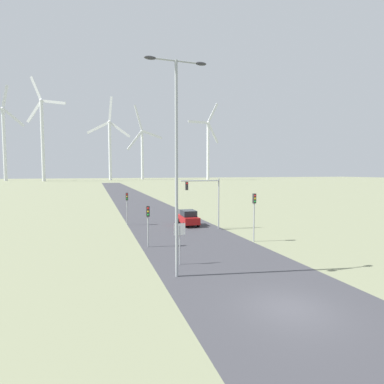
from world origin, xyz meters
The scene contains 14 objects.
ground_plane centered at (0.00, 0.00, 0.00)m, with size 600.00×600.00×0.00m, color #757A5B.
road_surface centered at (0.00, 48.00, 0.00)m, with size 10.00×240.00×0.01m.
streetlamp centered at (-3.95, 5.81, 7.90)m, with size 3.77×0.32×12.99m.
stop_sign_near centered at (-3.14, 8.04, 2.01)m, with size 0.81×0.07×2.88m.
traffic_light_post_near_left centered at (-4.40, 13.53, 2.58)m, with size 0.28×0.33×3.52m.
traffic_light_post_near_right centered at (5.20, 12.54, 3.23)m, with size 0.28×0.33×4.43m.
traffic_light_post_mid_left centered at (-5.03, 24.72, 2.87)m, with size 0.28×0.34×3.92m.
traffic_light_mast_overhead centered at (3.00, 19.36, 4.07)m, with size 4.50×0.35×5.68m.
car_approaching centered at (1.93, 22.37, 0.91)m, with size 1.92×4.15×1.83m.
wind_turbine_far_left centered at (-68.75, 230.71, 30.22)m, with size 28.37×9.55×67.08m.
wind_turbine_left centered at (-41.68, 212.98, 32.12)m, with size 26.08×12.97×70.21m.
wind_turbine_center centered at (2.90, 229.05, 27.56)m, with size 31.90×13.19×63.75m.
wind_turbine_right centered at (29.99, 243.92, 26.00)m, with size 32.89×17.04×61.75m.
wind_turbine_far_right centered at (78.43, 214.86, 27.98)m, with size 28.10×6.32×62.04m.
Camera 1 is at (-8.61, -11.56, 6.41)m, focal length 28.00 mm.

